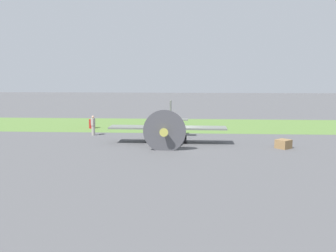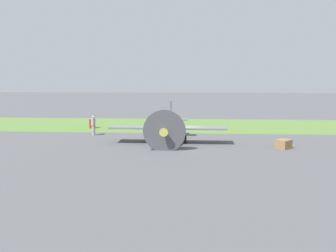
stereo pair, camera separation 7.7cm
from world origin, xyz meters
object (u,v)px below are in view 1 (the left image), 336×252
object	(u,v)px
airplane_lead	(168,125)
fuel_drum	(92,124)
ground_crew_chief	(93,125)
supply_crate	(283,144)

from	to	relation	value
airplane_lead	fuel_drum	distance (m)	10.91
airplane_lead	ground_crew_chief	bearing A→B (deg)	-23.98
fuel_drum	supply_crate	bearing A→B (deg)	151.01
ground_crew_chief	fuel_drum	size ratio (longest dim) A/B	1.92
ground_crew_chief	fuel_drum	distance (m)	4.44
airplane_lead	supply_crate	size ratio (longest dim) A/B	10.07
airplane_lead	ground_crew_chief	distance (m)	7.45
fuel_drum	supply_crate	size ratio (longest dim) A/B	1.00
fuel_drum	supply_crate	xyz separation A→B (m)	(-16.49, 9.14, -0.13)
airplane_lead	ground_crew_chief	xyz separation A→B (m)	(6.76, -3.12, -0.45)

